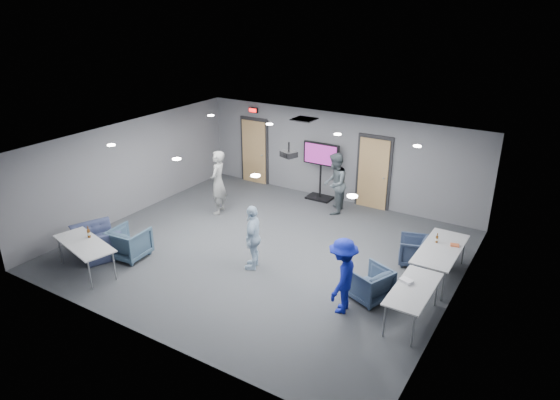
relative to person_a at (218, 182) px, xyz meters
The scene contains 28 objects.
floor 2.88m from the person_a, 27.40° to the right, with size 9.00×9.00×0.00m, color #35383C.
ceiling 3.25m from the person_a, 27.40° to the right, with size 9.00×9.00×0.00m, color white.
wall_back 3.68m from the person_a, 48.65° to the left, with size 9.00×0.02×2.70m, color slate.
wall_front 5.80m from the person_a, 65.29° to the right, with size 9.00×0.02×2.70m, color slate.
wall_left 2.47m from the person_a, 148.96° to the right, with size 0.02×8.00×2.70m, color slate.
wall_right 7.04m from the person_a, 10.27° to the right, with size 0.02×8.00×2.70m, color slate.
door_left 2.77m from the person_a, 102.17° to the left, with size 1.06×0.17×2.24m.
door_right 4.52m from the person_a, 36.74° to the left, with size 1.06×0.17×2.24m.
exit_sign 3.14m from the person_a, 102.26° to the left, with size 0.32×0.08×0.16m.
hvac_diffuser 3.03m from the person_a, 38.89° to the left, with size 0.60×0.60×0.03m, color black.
downlights 3.24m from the person_a, 27.40° to the right, with size 6.18×3.78×0.02m.
person_a is the anchor object (origin of this frame).
person_b 3.33m from the person_a, 31.61° to the left, with size 0.87×0.68×1.78m, color #535E64.
person_c 3.38m from the person_a, 38.26° to the right, with size 0.91×0.38×1.55m, color silver.
person_d 5.74m from the person_a, 26.87° to the right, with size 1.02×0.58×1.57m, color #18239C.
chair_right_a 5.80m from the person_a, ahead, with size 0.71×0.73×0.66m, color #313D55.
chair_right_b 5.79m from the person_a, 19.37° to the right, with size 0.75×0.77×0.70m, color #3B4E67.
chair_front_a 3.30m from the person_a, 92.56° to the right, with size 0.81×0.83×0.75m, color #3C5267.
chair_front_b 3.77m from the person_a, 103.73° to the right, with size 1.11×0.97×0.72m, color #373F5F.
table_right_a 6.43m from the person_a, ahead, with size 0.82×1.96×0.73m.
table_right_b 6.79m from the person_a, 18.95° to the right, with size 0.70×1.67×0.73m.
table_front_left 4.28m from the person_a, 96.13° to the right, with size 1.85×1.12×0.73m.
bottle_front 4.05m from the person_a, 98.25° to the right, with size 0.07×0.07×0.28m.
bottle_right 6.26m from the person_a, ahead, with size 0.06×0.06×0.23m.
snack_box 6.65m from the person_a, ahead, with size 0.19×0.12×0.04m, color #E16738.
wrapper 6.56m from the person_a, 18.33° to the right, with size 0.24×0.17×0.06m, color white.
tv_stand 3.20m from the person_a, 51.27° to the left, with size 1.16×0.55×1.78m.
projector 3.22m from the person_a, 14.63° to the right, with size 0.42×0.39×0.36m.
Camera 1 is at (6.09, -9.17, 5.85)m, focal length 32.00 mm.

